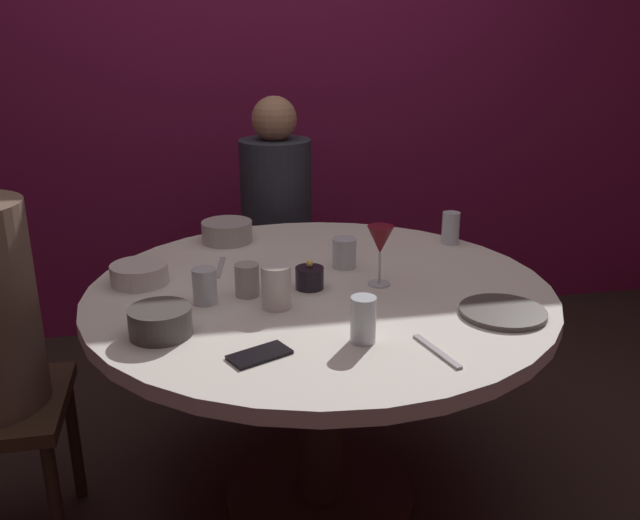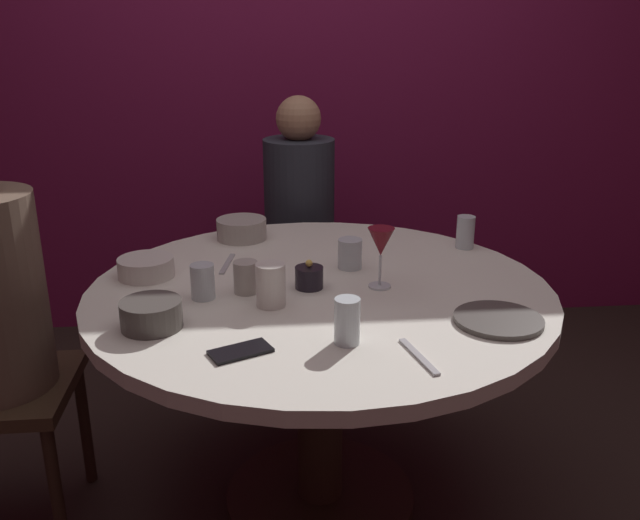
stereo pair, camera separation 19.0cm
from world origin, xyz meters
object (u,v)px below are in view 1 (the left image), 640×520
(dining_table, at_px, (320,335))
(bowl_salad_center, at_px, (160,321))
(seated_diner_back, at_px, (276,209))
(cup_far_edge, at_px, (363,320))
(candle_holder, at_px, (310,278))
(dinner_plate, at_px, (503,312))
(bowl_serving_large, at_px, (139,274))
(cup_beside_wine, at_px, (247,280))
(cell_phone, at_px, (260,355))
(cup_near_candle, at_px, (451,228))
(cup_center_front, at_px, (205,286))
(wine_glass, at_px, (380,242))
(bowl_small_white, at_px, (227,231))
(cup_by_left_diner, at_px, (344,253))
(cup_by_right_diner, at_px, (276,287))

(dining_table, relative_size, bowl_salad_center, 8.73)
(seated_diner_back, distance_m, cup_far_edge, 1.28)
(candle_holder, xyz_separation_m, dinner_plate, (0.46, -0.28, -0.02))
(bowl_serving_large, xyz_separation_m, cup_beside_wine, (0.30, -0.15, 0.02))
(dinner_plate, relative_size, bowl_salad_center, 1.47)
(dinner_plate, xyz_separation_m, cup_far_edge, (-0.40, -0.08, 0.05))
(cell_phone, bearing_deg, dinner_plate, 74.96)
(cup_near_candle, height_order, cup_center_front, cup_near_candle)
(dining_table, distance_m, wine_glass, 0.33)
(cup_center_front, bearing_deg, seated_diner_back, 71.43)
(bowl_small_white, height_order, cup_near_candle, cup_near_candle)
(bowl_serving_large, bearing_deg, cup_center_front, -45.91)
(cup_center_front, bearing_deg, cup_by_left_diner, 25.30)
(cup_far_edge, bearing_deg, bowl_salad_center, 164.40)
(wine_glass, xyz_separation_m, bowl_serving_large, (-0.68, 0.15, -0.10))
(bowl_serving_large, distance_m, cup_near_candle, 1.04)
(bowl_serving_large, bearing_deg, dining_table, -14.28)
(candle_holder, relative_size, bowl_salad_center, 0.55)
(cup_near_candle, distance_m, cup_far_edge, 0.83)
(bowl_small_white, bearing_deg, cup_by_right_diner, -81.79)
(seated_diner_back, bearing_deg, dinner_plate, 19.44)
(wine_glass, height_order, bowl_salad_center, wine_glass)
(dining_table, bearing_deg, cup_by_left_diner, 54.17)
(cell_phone, height_order, bowl_salad_center, bowl_salad_center)
(dining_table, bearing_deg, bowl_serving_large, 165.72)
(wine_glass, height_order, bowl_small_white, wine_glass)
(candle_holder, relative_size, cup_near_candle, 0.77)
(seated_diner_back, bearing_deg, cup_center_front, -18.57)
(bowl_serving_large, xyz_separation_m, cup_center_front, (0.18, -0.19, 0.02))
(cup_by_left_diner, relative_size, cup_beside_wine, 1.01)
(cup_near_candle, xyz_separation_m, cup_by_right_diner, (-0.66, -0.43, 0.00))
(dining_table, distance_m, dinner_plate, 0.54)
(candle_holder, height_order, bowl_salad_center, candle_holder)
(bowl_salad_center, relative_size, cup_by_right_diner, 1.30)
(bowl_serving_large, bearing_deg, candle_holder, -15.97)
(dining_table, xyz_separation_m, bowl_small_white, (-0.23, 0.48, 0.19))
(bowl_serving_large, bearing_deg, cell_phone, -61.30)
(seated_diner_back, height_order, cell_phone, seated_diner_back)
(bowl_salad_center, distance_m, cup_far_edge, 0.49)
(wine_glass, relative_size, dinner_plate, 0.78)
(candle_holder, bearing_deg, bowl_salad_center, -150.60)
(seated_diner_back, distance_m, cup_center_front, 1.03)
(cup_near_candle, bearing_deg, wine_glass, -136.54)
(cup_near_candle, xyz_separation_m, cup_far_edge, (-0.49, -0.68, 0.00))
(bowl_small_white, height_order, cup_far_edge, cup_far_edge)
(dinner_plate, relative_size, cup_far_edge, 2.00)
(cup_by_left_diner, bearing_deg, cell_phone, -120.97)
(candle_holder, xyz_separation_m, cup_near_candle, (0.55, 0.32, 0.02))
(seated_diner_back, distance_m, bowl_salad_center, 1.23)
(cup_near_candle, bearing_deg, cup_far_edge, -125.83)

